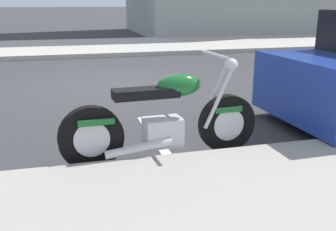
{
  "coord_description": "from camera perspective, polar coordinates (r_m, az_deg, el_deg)",
  "views": [
    {
      "loc": [
        -1.01,
        -7.73,
        1.64
      ],
      "look_at": [
        -0.01,
        -3.95,
        0.48
      ],
      "focal_mm": 40.95,
      "sensor_mm": 36.0,
      "label": 1
    }
  ],
  "objects": [
    {
      "name": "ground_plane",
      "position": [
        7.97,
        -7.31,
        4.53
      ],
      "size": [
        260.0,
        260.0,
        0.0
      ],
      "primitive_type": "plane",
      "color": "#333335"
    },
    {
      "name": "parked_motorcycle",
      "position": [
        4.05,
        -0.47,
        -0.78
      ],
      "size": [
        2.17,
        0.62,
        1.13
      ],
      "rotation": [
        0.0,
        0.0,
        0.06
      ],
      "color": "black",
      "rests_on": "ground"
    },
    {
      "name": "parking_stall_stripe",
      "position": [
        4.65,
        -1.38,
        -4.06
      ],
      "size": [
        0.12,
        2.2,
        0.01
      ],
      "primitive_type": "cube",
      "color": "silver",
      "rests_on": "ground"
    }
  ]
}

